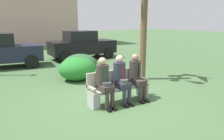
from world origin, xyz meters
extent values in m
plane|color=#47673E|center=(0.00, 0.00, 0.00)|extent=(80.00, 80.00, 0.00)
cube|color=#B7AD9E|center=(0.04, -0.22, 0.42)|extent=(1.84, 0.44, 0.07)
cube|color=#B7AD9E|center=(0.04, -0.03, 0.68)|extent=(1.84, 0.06, 0.45)
cube|color=#B7AD9E|center=(-0.84, -0.22, 0.55)|extent=(0.08, 0.44, 0.06)
cube|color=#B7AD9E|center=(0.92, -0.22, 0.55)|extent=(0.08, 0.44, 0.06)
cube|color=#B3B3B3|center=(-0.78, -0.22, 0.19)|extent=(0.20, 0.37, 0.38)
cube|color=#B3B3B3|center=(0.86, -0.22, 0.19)|extent=(0.20, 0.37, 0.38)
cube|color=#38332D|center=(-0.49, -0.39, 0.53)|extent=(0.32, 0.38, 0.16)
cylinder|color=#38332D|center=(-0.57, -0.58, 0.23)|extent=(0.11, 0.11, 0.45)
cylinder|color=#38332D|center=(-0.41, -0.58, 0.23)|extent=(0.11, 0.11, 0.45)
cube|color=black|center=(-0.57, -0.64, 0.04)|extent=(0.09, 0.22, 0.07)
cube|color=black|center=(-0.41, -0.64, 0.04)|extent=(0.09, 0.22, 0.07)
cylinder|color=#38332D|center=(-0.49, -0.20, 0.85)|extent=(0.34, 0.34, 0.55)
cube|color=#144C3D|center=(-0.49, -0.36, 0.87)|extent=(0.05, 0.01, 0.35)
sphere|color=tan|center=(-0.49, -0.20, 1.22)|extent=(0.21, 0.21, 0.21)
cylinder|color=#404040|center=(-0.48, -0.41, 0.66)|extent=(0.24, 0.24, 0.09)
cube|color=#2D3342|center=(0.05, -0.39, 0.53)|extent=(0.32, 0.38, 0.16)
cylinder|color=#2D3342|center=(-0.03, -0.58, 0.23)|extent=(0.11, 0.11, 0.45)
cylinder|color=#2D3342|center=(0.13, -0.58, 0.23)|extent=(0.11, 0.11, 0.45)
cube|color=black|center=(-0.03, -0.64, 0.04)|extent=(0.09, 0.22, 0.07)
cube|color=black|center=(0.13, -0.64, 0.04)|extent=(0.09, 0.22, 0.07)
cylinder|color=#2D3342|center=(0.05, -0.20, 0.86)|extent=(0.34, 0.34, 0.56)
cube|color=maroon|center=(0.05, -0.36, 0.88)|extent=(0.05, 0.01, 0.36)
sphere|color=beige|center=(0.05, -0.20, 1.23)|extent=(0.21, 0.21, 0.21)
cylinder|color=#555555|center=(0.07, -0.41, 0.66)|extent=(0.24, 0.24, 0.09)
cube|color=#38332D|center=(0.60, -0.39, 0.53)|extent=(0.32, 0.38, 0.16)
cylinder|color=#38332D|center=(0.52, -0.58, 0.23)|extent=(0.11, 0.11, 0.45)
cylinder|color=#38332D|center=(0.68, -0.58, 0.23)|extent=(0.11, 0.11, 0.45)
cube|color=black|center=(0.52, -0.64, 0.04)|extent=(0.09, 0.22, 0.07)
cube|color=black|center=(0.68, -0.64, 0.04)|extent=(0.09, 0.22, 0.07)
cylinder|color=#38332D|center=(0.60, -0.20, 0.86)|extent=(0.34, 0.34, 0.55)
cube|color=black|center=(0.60, -0.36, 0.88)|extent=(0.05, 0.01, 0.35)
sphere|color=#9E7556|center=(0.60, -0.20, 1.23)|extent=(0.21, 0.21, 0.21)
cylinder|color=brown|center=(2.19, 1.39, 1.64)|extent=(0.25, 0.25, 3.27)
ellipsoid|color=#297F2D|center=(-0.06, 2.58, 0.45)|extent=(1.43, 1.31, 0.90)
ellipsoid|color=#325E37|center=(0.30, 3.15, 0.46)|extent=(1.47, 1.35, 0.92)
cylinder|color=black|center=(-0.95, 7.26, 0.32)|extent=(0.65, 0.20, 0.64)
cylinder|color=black|center=(-1.11, 5.71, 0.32)|extent=(0.65, 0.20, 0.64)
cube|color=black|center=(2.15, 7.01, 0.70)|extent=(3.91, 1.58, 0.76)
cube|color=black|center=(2.00, 7.01, 1.38)|extent=(1.71, 1.37, 0.60)
cylinder|color=black|center=(3.51, 7.80, 0.32)|extent=(0.64, 0.14, 0.64)
cylinder|color=black|center=(3.52, 6.24, 0.32)|extent=(0.64, 0.14, 0.64)
cylinder|color=black|center=(0.78, 7.78, 0.32)|extent=(0.64, 0.14, 0.64)
cylinder|color=black|center=(0.79, 6.22, 0.32)|extent=(0.64, 0.14, 0.64)
camera|label=1|loc=(-3.23, -5.15, 2.27)|focal=35.08mm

